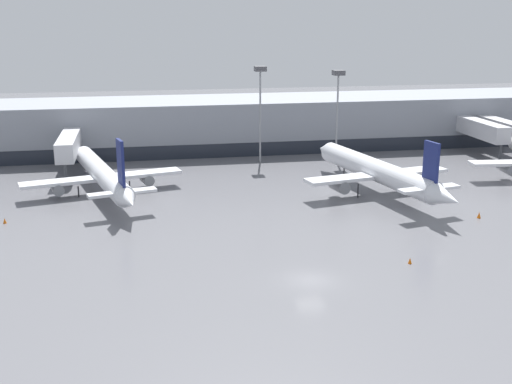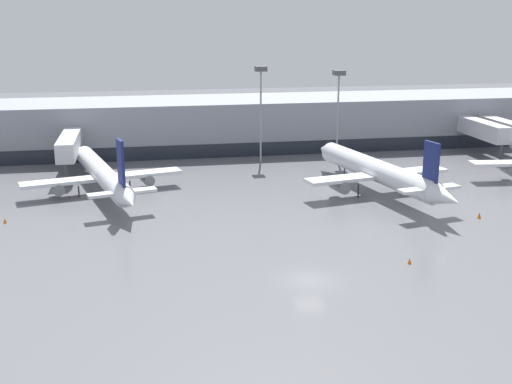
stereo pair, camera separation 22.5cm
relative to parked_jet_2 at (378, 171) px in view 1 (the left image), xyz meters
name	(u,v)px [view 1 (the left image)]	position (x,y,z in m)	size (l,w,h in m)	color
ground_plane	(311,280)	(-16.76, -27.02, -3.14)	(320.00, 320.00, 0.00)	slate
terminal_building	(222,124)	(-16.49, 34.76, 1.36)	(160.00, 31.36, 9.00)	gray
parked_jet_2	(378,171)	(0.00, 0.00, 0.00)	(21.18, 33.32, 9.18)	silver
parked_jet_3	(103,174)	(-36.65, 7.23, -0.51)	(21.72, 33.10, 9.39)	silver
traffic_cone_0	(479,215)	(8.08, -12.56, -2.77)	(0.46, 0.46, 0.74)	orange
traffic_cone_2	(410,261)	(-6.11, -24.81, -2.84)	(0.38, 0.38, 0.60)	orange
traffic_cone_3	(5,221)	(-47.51, -4.20, -2.82)	(0.41, 0.41, 0.63)	orange
apron_light_mast_0	(338,88)	(1.03, 21.96, 8.90)	(1.80, 1.80, 14.87)	gray
apron_light_mast_2	(260,86)	(-11.92, 22.35, 9.47)	(1.80, 1.80, 15.68)	gray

